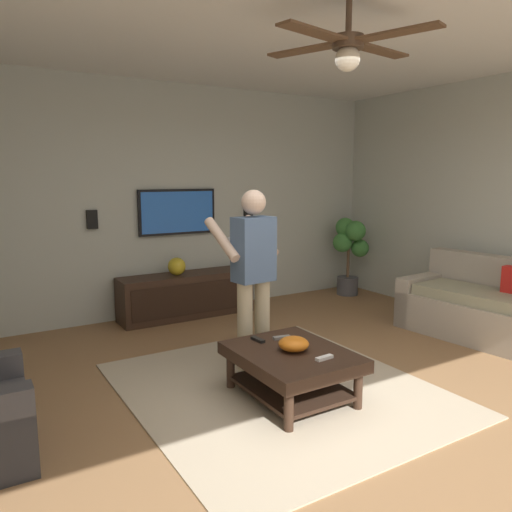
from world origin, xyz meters
TOP-DOWN VIEW (x-y plane):
  - ground_plane at (0.00, 0.00)m, footprint 7.61×7.61m
  - wall_back_tv at (3.22, 0.00)m, footprint 0.10×6.23m
  - area_rug at (0.48, 0.20)m, footprint 2.62×2.33m
  - couch at (0.32, -2.51)m, footprint 1.97×1.03m
  - coffee_table at (0.28, 0.20)m, footprint 1.00×0.80m
  - media_console at (2.89, -0.04)m, footprint 0.45×1.70m
  - tv at (3.13, -0.04)m, footprint 0.05×1.02m
  - person_standing at (1.01, 0.12)m, footprint 0.58×0.58m
  - potted_plant_tall at (2.69, -2.56)m, footprint 0.48×0.51m
  - bowl at (0.28, 0.19)m, footprint 0.24×0.24m
  - remote_white at (-0.00, 0.10)m, footprint 0.05×0.15m
  - remote_black at (0.62, 0.31)m, footprint 0.15×0.06m
  - remote_grey at (0.56, 0.11)m, footprint 0.07×0.16m
  - vase_round at (2.86, 0.10)m, footprint 0.22×0.22m
  - wall_speaker_left at (3.14, -1.09)m, footprint 0.06×0.12m
  - wall_speaker_right at (3.14, 1.02)m, footprint 0.06×0.12m
  - ceiling_fan at (-0.22, 0.15)m, footprint 1.17×1.20m

SIDE VIEW (x-z plane):
  - ground_plane at x=0.00m, z-range 0.00..0.00m
  - area_rug at x=0.48m, z-range 0.00..0.01m
  - media_console at x=2.89m, z-range 0.00..0.55m
  - coffee_table at x=0.28m, z-range 0.10..0.50m
  - couch at x=0.32m, z-range -0.12..0.75m
  - remote_white at x=0.00m, z-range 0.40..0.42m
  - remote_black at x=0.62m, z-range 0.40..0.42m
  - remote_grey at x=0.56m, z-range 0.40..0.42m
  - bowl at x=0.28m, z-range 0.40..0.51m
  - vase_round at x=2.86m, z-range 0.55..0.77m
  - potted_plant_tall at x=2.69m, z-range 0.15..1.30m
  - person_standing at x=1.01m, z-range 0.11..1.75m
  - wall_speaker_right at x=3.14m, z-range 1.15..1.37m
  - wall_speaker_left at x=3.14m, z-range 1.17..1.39m
  - tv at x=3.13m, z-range 1.02..1.60m
  - wall_back_tv at x=3.22m, z-range 0.00..2.90m
  - ceiling_fan at x=-0.22m, z-range 2.34..2.80m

